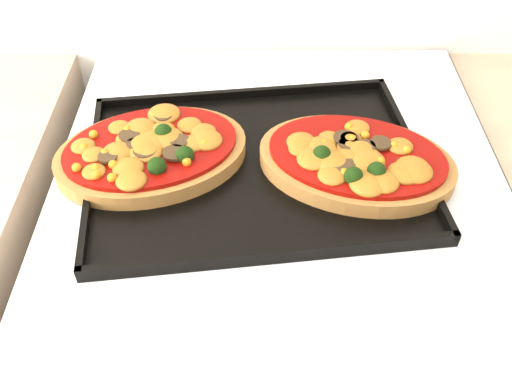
{
  "coord_description": "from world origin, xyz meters",
  "views": [
    {
      "loc": [
        0.01,
        1.14,
        1.42
      ],
      "look_at": [
        0.01,
        1.64,
        0.92
      ],
      "focal_mm": 40.0,
      "sensor_mm": 36.0,
      "label": 1
    }
  ],
  "objects_px": {
    "stove": "(273,346)",
    "pizza_right": "(356,159)",
    "pizza_left": "(151,150)",
    "baking_tray": "(256,164)"
  },
  "relations": [
    {
      "from": "stove",
      "to": "pizza_right",
      "type": "distance_m",
      "value": 0.49
    },
    {
      "from": "stove",
      "to": "pizza_left",
      "type": "bearing_deg",
      "value": 179.52
    },
    {
      "from": "baking_tray",
      "to": "pizza_right",
      "type": "height_order",
      "value": "pizza_right"
    },
    {
      "from": "pizza_left",
      "to": "pizza_right",
      "type": "bearing_deg",
      "value": -3.72
    },
    {
      "from": "baking_tray",
      "to": "pizza_right",
      "type": "bearing_deg",
      "value": -10.71
    },
    {
      "from": "pizza_right",
      "to": "pizza_left",
      "type": "bearing_deg",
      "value": 176.28
    },
    {
      "from": "stove",
      "to": "pizza_right",
      "type": "bearing_deg",
      "value": -9.31
    },
    {
      "from": "stove",
      "to": "pizza_right",
      "type": "relative_size",
      "value": 3.64
    },
    {
      "from": "baking_tray",
      "to": "stove",
      "type": "bearing_deg",
      "value": 5.48
    },
    {
      "from": "stove",
      "to": "pizza_left",
      "type": "height_order",
      "value": "pizza_left"
    }
  ]
}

